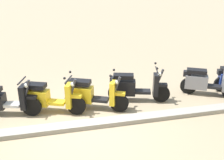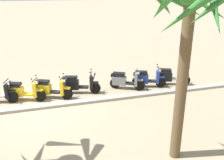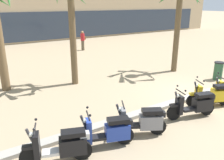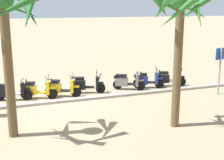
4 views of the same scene
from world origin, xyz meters
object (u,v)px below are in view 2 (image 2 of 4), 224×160
Objects in this scene: scooter_black_mid_rear at (170,76)px; scooter_blue_gap_after_mid at (146,78)px; scooter_grey_far_back at (124,80)px; scooter_black_lead_nearest at (78,84)px; scooter_yellow_mid_front at (22,91)px; scooter_yellow_second_in_line at (49,89)px; palm_tree_near_sign at (187,26)px.

scooter_black_mid_rear and scooter_blue_gap_after_mid have the same top height.
scooter_black_lead_nearest reaches higher than scooter_grey_far_back.
scooter_black_lead_nearest is 1.03× the size of scooter_yellow_mid_front.
scooter_blue_gap_after_mid and scooter_black_lead_nearest have the same top height.
scooter_blue_gap_after_mid is 3.49m from scooter_black_lead_nearest.
scooter_black_mid_rear is at bearing 177.89° from scooter_grey_far_back.
scooter_blue_gap_after_mid is at bearing 177.89° from scooter_grey_far_back.
scooter_yellow_mid_front is at bearing -0.10° from scooter_blue_gap_after_mid.
scooter_blue_gap_after_mid is at bearing -179.09° from scooter_yellow_second_in_line.
scooter_blue_gap_after_mid is at bearing -2.11° from scooter_black_mid_rear.
scooter_black_mid_rear and scooter_black_lead_nearest have the same top height.
scooter_black_mid_rear is 6.93m from palm_tree_near_sign.
scooter_black_mid_rear is 2.50m from scooter_grey_far_back.
scooter_yellow_mid_front is at bearing -0.47° from scooter_black_mid_rear.
scooter_black_lead_nearest is at bearing -177.10° from scooter_yellow_mid_front.
scooter_grey_far_back is 0.93× the size of scooter_yellow_second_in_line.
scooter_black_mid_rear is 0.97× the size of scooter_yellow_mid_front.
scooter_black_mid_rear is at bearing -179.74° from scooter_yellow_second_in_line.
palm_tree_near_sign is at bearing 122.53° from scooter_yellow_second_in_line.
scooter_blue_gap_after_mid is 0.33× the size of palm_tree_near_sign.
scooter_blue_gap_after_mid is at bearing -104.71° from palm_tree_near_sign.
palm_tree_near_sign is at bearing 62.81° from scooter_black_mid_rear.
palm_tree_near_sign is (0.26, 5.45, 3.43)m from scooter_grey_far_back.
scooter_black_mid_rear is 1.33m from scooter_blue_gap_after_mid.
scooter_yellow_mid_front reaches higher than scooter_grey_far_back.
scooter_yellow_second_in_line is at bearing 0.26° from scooter_black_mid_rear.
scooter_grey_far_back is at bearing -179.62° from scooter_yellow_mid_front.
scooter_black_lead_nearest is (4.82, -0.19, 0.00)m from scooter_black_mid_rear.
scooter_yellow_second_in_line is at bearing 1.88° from scooter_grey_far_back.
scooter_grey_far_back is at bearing -2.11° from scooter_black_mid_rear.
scooter_black_lead_nearest is (3.49, -0.14, 0.01)m from scooter_blue_gap_after_mid.
scooter_black_mid_rear is at bearing 177.76° from scooter_black_lead_nearest.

